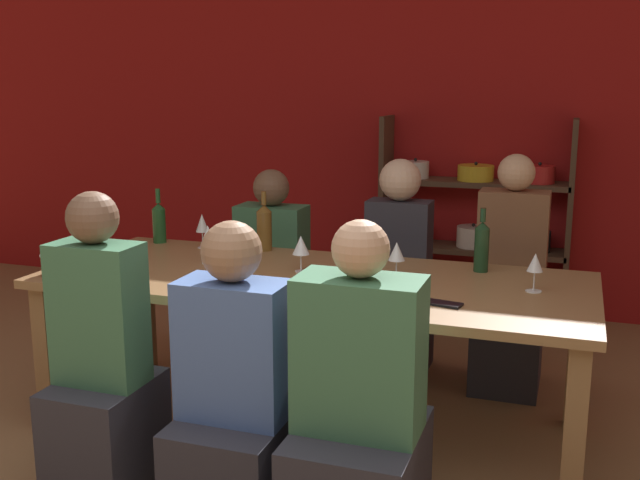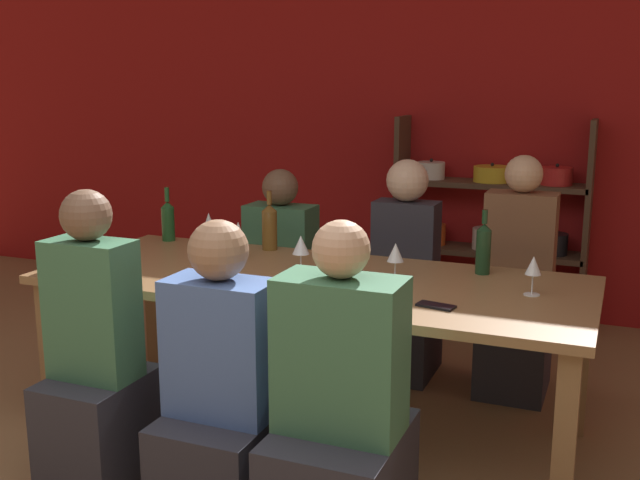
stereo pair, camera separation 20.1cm
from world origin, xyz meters
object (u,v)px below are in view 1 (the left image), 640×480
Objects in this scene: wine_bottle_amber at (159,222)px; cell_phone at (443,304)px; wine_glass_red_c at (301,246)px; wine_glass_red_e at (208,237)px; person_near_b at (236,414)px; person_far_c at (509,303)px; shelf_unit at (472,234)px; mixing_bowl at (71,262)px; wine_glass_red_b at (535,264)px; wine_bottle_green at (264,227)px; person_far_b at (273,290)px; person_near_c at (103,387)px; wine_glass_red_a at (221,260)px; wine_bottle_dark at (482,246)px; person_near_a at (358,440)px; wine_glass_white_a at (202,224)px; person_far_a at (398,292)px; wine_glass_empty_a at (397,252)px; dining_table at (313,292)px; wine_glass_red_d at (235,234)px.

cell_phone is at bearing -21.57° from wine_bottle_amber.
wine_glass_red_e is (-0.49, 0.01, 0.01)m from wine_glass_red_c.
person_near_b is 1.82m from person_far_c.
person_near_b is (-0.48, -2.82, -0.17)m from shelf_unit.
mixing_bowl is 1.63× the size of wine_glass_red_b.
shelf_unit is 4.42× the size of wine_bottle_green.
wine_glass_red_c is at bearing 121.43° from person_far_b.
shelf_unit is at bearing 70.14° from person_near_c.
wine_glass_red_a is 1.03× the size of cell_phone.
person_near_c is (-1.22, -0.58, -0.29)m from cell_phone.
wine_glass_red_c is at bearing 61.17° from person_near_c.
wine_bottle_dark is 1.31m from person_near_a.
wine_glass_red_b is at bearing -0.17° from wine_glass_red_e.
shelf_unit is at bearing 74.62° from wine_glass_red_c.
wine_glass_red_b is at bearing -47.29° from wine_bottle_dark.
wine_bottle_green is 1.91× the size of wine_glass_red_a.
shelf_unit is 2.89m from person_near_a.
wine_glass_red_e is at bearing -57.61° from wine_glass_white_a.
wine_glass_red_b is 1.16m from person_far_a.
person_near_b is (0.55, -0.87, -0.46)m from wine_glass_red_e.
wine_glass_red_e is at bearing 38.44° from mixing_bowl.
person_far_a reaches higher than wine_bottle_dark.
person_far_c is (0.10, 0.47, -0.40)m from wine_bottle_dark.
wine_glass_red_e is at bearing 89.83° from person_near_c.
person_near_a is at bearing -105.57° from cell_phone.
shelf_unit is 1.84m from wine_bottle_green.
wine_glass_empty_a is at bearing 57.38° from person_far_c.
person_near_c is at bearing -81.11° from wine_glass_white_a.
wine_glass_red_b is at bearing -75.19° from shelf_unit.
wine_glass_red_e reaches higher than mixing_bowl.
cell_phone is 0.13× the size of person_far_a.
person_far_c is at bearing 77.56° from wine_bottle_dark.
person_near_a is at bearing -2.07° from person_near_c.
person_far_a is at bearing 82.09° from person_near_b.
mixing_bowl is at bearing -162.89° from dining_table.
wine_glass_red_e is 0.15× the size of person_near_c.
wine_glass_red_e is 1.18× the size of cell_phone.
dining_table is 1.98× the size of person_far_c.
person_far_a is 0.99× the size of person_near_c.
person_near_b is at bearing -49.77° from wine_bottle_amber.
wine_glass_red_d is (-0.13, 0.42, 0.03)m from wine_glass_red_a.
wine_glass_red_e is 1.17m from person_far_a.
wine_glass_red_b is (0.26, -0.28, -0.00)m from wine_bottle_dark.
shelf_unit is 7.51× the size of wine_glass_white_a.
mixing_bowl is at bearing -130.67° from wine_bottle_green.
wine_glass_white_a is 1.28m from person_near_c.
person_near_b is (-0.39, -0.91, -0.45)m from wine_glass_empty_a.
wine_bottle_dark is at bearing 78.59° from person_near_a.
wine_glass_red_d is at bearing -23.53° from wine_bottle_amber.
shelf_unit is at bearing 98.79° from wine_bottle_dark.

